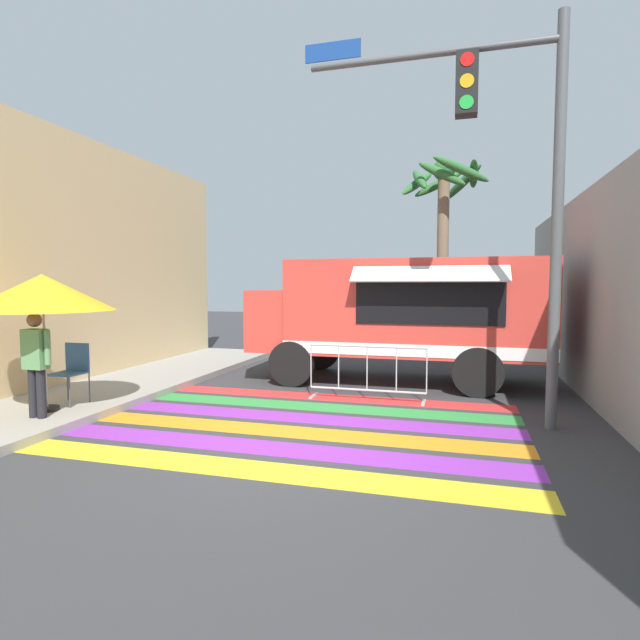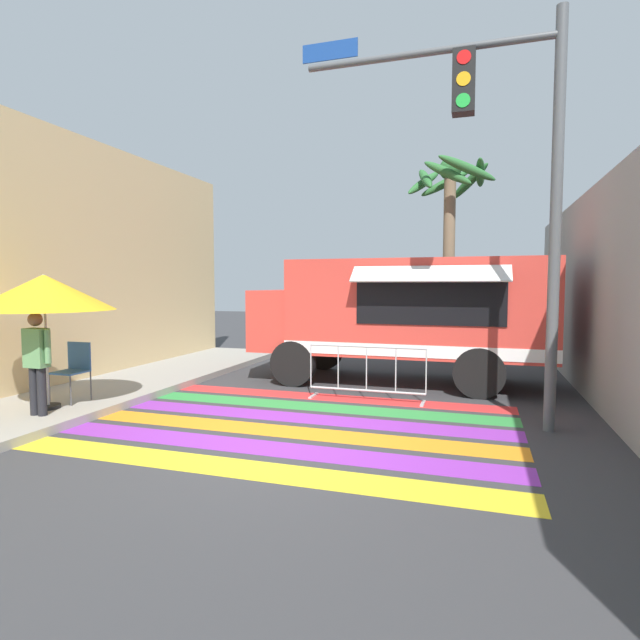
{
  "view_description": "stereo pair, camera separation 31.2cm",
  "coord_description": "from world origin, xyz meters",
  "px_view_note": "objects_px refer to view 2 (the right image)",
  "views": [
    {
      "loc": [
        2.23,
        -6.08,
        2.12
      ],
      "look_at": [
        -0.35,
        3.03,
        1.45
      ],
      "focal_mm": 28.0,
      "sensor_mm": 36.0,
      "label": 1
    },
    {
      "loc": [
        2.52,
        -5.99,
        2.12
      ],
      "look_at": [
        -0.35,
        3.03,
        1.45
      ],
      "focal_mm": 28.0,
      "sensor_mm": 36.0,
      "label": 2
    }
  ],
  "objects_px": {
    "food_truck": "(397,310)",
    "traffic_signal_pole": "(503,151)",
    "folding_chair": "(74,366)",
    "vendor_person": "(37,358)",
    "palm_tree": "(450,211)",
    "patio_umbrella": "(44,293)",
    "barricade_front": "(366,373)"
  },
  "relations": [
    {
      "from": "traffic_signal_pole",
      "to": "folding_chair",
      "type": "xyz_separation_m",
      "value": [
        -6.86,
        -1.01,
        -3.3
      ]
    },
    {
      "from": "palm_tree",
      "to": "patio_umbrella",
      "type": "bearing_deg",
      "value": -126.03
    },
    {
      "from": "traffic_signal_pole",
      "to": "patio_umbrella",
      "type": "bearing_deg",
      "value": -167.03
    },
    {
      "from": "food_truck",
      "to": "traffic_signal_pole",
      "type": "relative_size",
      "value": 1.04
    },
    {
      "from": "barricade_front",
      "to": "palm_tree",
      "type": "xyz_separation_m",
      "value": [
        1.14,
        5.27,
        3.61
      ]
    },
    {
      "from": "folding_chair",
      "to": "traffic_signal_pole",
      "type": "bearing_deg",
      "value": 2.27
    },
    {
      "from": "traffic_signal_pole",
      "to": "folding_chair",
      "type": "bearing_deg",
      "value": -171.64
    },
    {
      "from": "folding_chair",
      "to": "food_truck",
      "type": "bearing_deg",
      "value": 33.15
    },
    {
      "from": "barricade_front",
      "to": "palm_tree",
      "type": "bearing_deg",
      "value": 77.77
    },
    {
      "from": "traffic_signal_pole",
      "to": "barricade_front",
      "type": "relative_size",
      "value": 2.74
    },
    {
      "from": "food_truck",
      "to": "vendor_person",
      "type": "xyz_separation_m",
      "value": [
        -4.69,
        -4.94,
        -0.55
      ]
    },
    {
      "from": "traffic_signal_pole",
      "to": "barricade_front",
      "type": "height_order",
      "value": "traffic_signal_pole"
    },
    {
      "from": "vendor_person",
      "to": "palm_tree",
      "type": "distance_m",
      "value": 10.48
    },
    {
      "from": "food_truck",
      "to": "vendor_person",
      "type": "bearing_deg",
      "value": -133.48
    },
    {
      "from": "food_truck",
      "to": "vendor_person",
      "type": "relative_size",
      "value": 3.94
    },
    {
      "from": "vendor_person",
      "to": "palm_tree",
      "type": "height_order",
      "value": "palm_tree"
    },
    {
      "from": "food_truck",
      "to": "patio_umbrella",
      "type": "bearing_deg",
      "value": -136.93
    },
    {
      "from": "traffic_signal_pole",
      "to": "palm_tree",
      "type": "height_order",
      "value": "traffic_signal_pole"
    },
    {
      "from": "food_truck",
      "to": "palm_tree",
      "type": "distance_m",
      "value": 4.32
    },
    {
      "from": "folding_chair",
      "to": "vendor_person",
      "type": "xyz_separation_m",
      "value": [
        0.21,
        -0.94,
        0.28
      ]
    },
    {
      "from": "patio_umbrella",
      "to": "palm_tree",
      "type": "bearing_deg",
      "value": 53.97
    },
    {
      "from": "traffic_signal_pole",
      "to": "palm_tree",
      "type": "xyz_separation_m",
      "value": [
        -1.07,
        6.36,
        0.07
      ]
    },
    {
      "from": "patio_umbrella",
      "to": "folding_chair",
      "type": "relative_size",
      "value": 2.15
    },
    {
      "from": "barricade_front",
      "to": "patio_umbrella",
      "type": "bearing_deg",
      "value": -150.05
    },
    {
      "from": "folding_chair",
      "to": "barricade_front",
      "type": "bearing_deg",
      "value": 18.25
    },
    {
      "from": "traffic_signal_pole",
      "to": "palm_tree",
      "type": "relative_size",
      "value": 1.07
    },
    {
      "from": "traffic_signal_pole",
      "to": "barricade_front",
      "type": "xyz_separation_m",
      "value": [
        -2.22,
        1.09,
        -3.54
      ]
    },
    {
      "from": "food_truck",
      "to": "traffic_signal_pole",
      "type": "bearing_deg",
      "value": -56.7
    },
    {
      "from": "food_truck",
      "to": "barricade_front",
      "type": "height_order",
      "value": "food_truck"
    },
    {
      "from": "folding_chair",
      "to": "barricade_front",
      "type": "height_order",
      "value": "folding_chair"
    },
    {
      "from": "traffic_signal_pole",
      "to": "patio_umbrella",
      "type": "distance_m",
      "value": 7.32
    },
    {
      "from": "patio_umbrella",
      "to": "palm_tree",
      "type": "height_order",
      "value": "palm_tree"
    }
  ]
}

